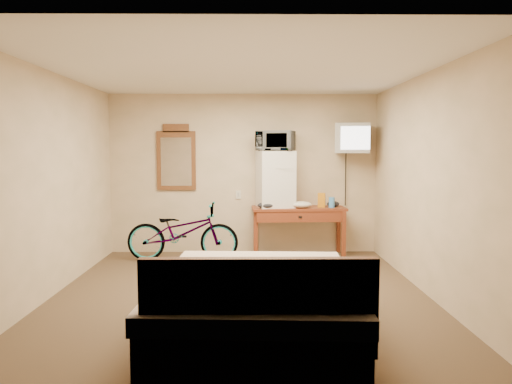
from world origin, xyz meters
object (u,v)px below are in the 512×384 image
desk (299,215)px  bicycle (183,232)px  blue_cup (332,202)px  crt_television (352,138)px  wall_mirror (176,158)px  bed (257,305)px  mini_fridge (275,179)px  microwave (275,141)px

desk → bicycle: bearing=-169.0°
blue_cup → bicycle: 2.30m
desk → crt_television: size_ratio=2.27×
crt_television → wall_mirror: bearing=174.7°
crt_television → bicycle: bearing=-171.9°
blue_cup → bed: 3.59m
wall_mirror → blue_cup: bearing=-7.0°
mini_fridge → wall_mirror: 1.60m
desk → mini_fridge: (-0.36, 0.06, 0.54)m
blue_cup → bicycle: (-2.24, -0.32, -0.40)m
wall_mirror → mini_fridge: bearing=-7.7°
desk → wall_mirror: (-1.91, 0.27, 0.86)m
mini_fridge → microwave: size_ratio=1.56×
microwave → blue_cup: size_ratio=3.47×
blue_cup → microwave: bearing=174.3°
blue_cup → crt_television: 1.02m
mini_fridge → bed: bearing=-95.4°
wall_mirror → crt_television: bearing=-5.3°
mini_fridge → desk: bearing=-10.1°
mini_fridge → blue_cup: mini_fridge is taller
mini_fridge → blue_cup: (0.86, -0.09, -0.35)m
mini_fridge → bed: mini_fridge is taller
mini_fridge → bicycle: 1.62m
crt_television → microwave: bearing=178.0°
crt_television → bed: crt_television is taller
microwave → bicycle: microwave is taller
desk → blue_cup: (0.50, -0.02, 0.19)m
mini_fridge → bed: (-0.33, -3.43, -0.89)m
microwave → bed: 3.75m
mini_fridge → microwave: 0.58m
desk → crt_television: bearing=1.6°
desk → wall_mirror: bearing=171.8°
desk → bicycle: size_ratio=0.89×
microwave → bed: microwave is taller
bed → blue_cup: bearing=70.5°
microwave → blue_cup: bearing=10.4°
wall_mirror → bed: size_ratio=0.45×
microwave → blue_cup: 1.27m
wall_mirror → bicycle: 1.25m
blue_cup → wall_mirror: bearing=173.0°
desk → bed: bed is taller
bed → mini_fridge: bearing=84.6°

